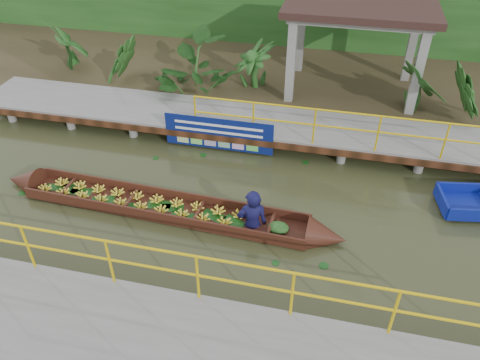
# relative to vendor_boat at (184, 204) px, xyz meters

# --- Properties ---
(ground) EXTENTS (80.00, 80.00, 0.00)m
(ground) POSITION_rel_vendor_boat_xyz_m (0.42, 0.33, -0.33)
(ground) COLOR #303219
(ground) RESTS_ON ground
(land_strip) EXTENTS (30.00, 8.00, 0.45)m
(land_strip) POSITION_rel_vendor_boat_xyz_m (0.42, 7.83, -0.11)
(land_strip) COLOR #322819
(land_strip) RESTS_ON ground
(far_dock) EXTENTS (16.00, 2.06, 1.66)m
(far_dock) POSITION_rel_vendor_boat_xyz_m (0.44, 3.76, 0.15)
(far_dock) COLOR slate
(far_dock) RESTS_ON ground
(pavilion) EXTENTS (4.40, 3.00, 3.00)m
(pavilion) POSITION_rel_vendor_boat_xyz_m (3.42, 6.63, 2.48)
(pavilion) COLOR slate
(pavilion) RESTS_ON ground
(foliage_backdrop) EXTENTS (30.00, 0.80, 4.00)m
(foliage_backdrop) POSITION_rel_vendor_boat_xyz_m (0.42, 10.33, 1.67)
(foliage_backdrop) COLOR #1A4315
(foliage_backdrop) RESTS_ON ground
(vendor_boat) EXTENTS (8.45, 1.19, 2.26)m
(vendor_boat) POSITION_rel_vendor_boat_xyz_m (0.00, 0.00, 0.00)
(vendor_boat) COLOR #381A0F
(vendor_boat) RESTS_ON ground
(blue_banner) EXTENTS (3.03, 0.04, 0.95)m
(blue_banner) POSITION_rel_vendor_boat_xyz_m (0.08, 2.81, 0.22)
(blue_banner) COLOR navy
(blue_banner) RESTS_ON ground
(tropical_plants) EXTENTS (14.38, 1.38, 1.72)m
(tropical_plants) POSITION_rel_vendor_boat_xyz_m (0.11, 5.63, 0.98)
(tropical_plants) COLOR #1A4315
(tropical_plants) RESTS_ON ground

